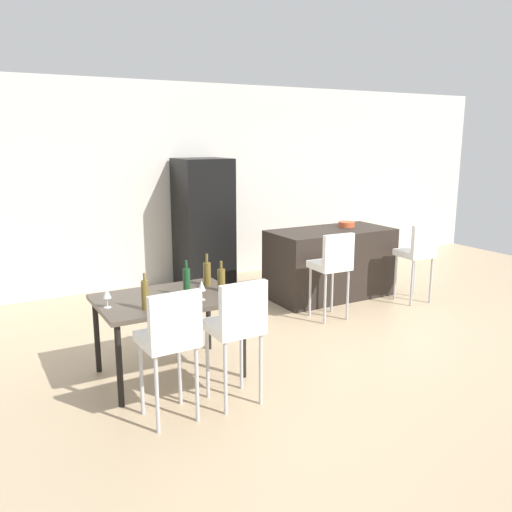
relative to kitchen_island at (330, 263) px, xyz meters
The scene contains 17 objects.
ground_plane 1.09m from the kitchen_island, 122.12° to the right, with size 10.00×10.00×0.00m, color tan.
back_wall 2.12m from the kitchen_island, 106.36° to the left, with size 10.00×0.12×2.90m, color beige.
kitchen_island is the anchor object (origin of this frame).
bar_chair_left 1.01m from the kitchen_island, 125.71° to the right, with size 0.42×0.42×1.05m.
bar_chair_middle 1.16m from the kitchen_island, 44.52° to the right, with size 0.42×0.42×1.05m.
dining_table 3.07m from the kitchen_island, 155.09° to the right, with size 1.24×0.88×0.74m.
dining_chair_near 3.71m from the kitchen_island, 145.61° to the right, with size 0.42×0.42×1.05m.
dining_chair_far 3.27m from the kitchen_island, 140.08° to the right, with size 0.41×0.41×1.05m.
wine_bottle_near 3.45m from the kitchen_island, 153.34° to the right, with size 0.06×0.06×0.31m.
wine_bottle_right 2.59m from the kitchen_island, 154.46° to the right, with size 0.07×0.07×0.31m.
wine_bottle_middle 2.98m from the kitchen_island, 152.77° to the right, with size 0.06×0.06×0.33m.
wine_bottle_inner 2.67m from the kitchen_island, 149.48° to the right, with size 0.07×0.07×0.28m.
wine_glass_left 3.61m from the kitchen_island, 158.06° to the right, with size 0.07×0.07×0.17m.
wine_glass_far 3.00m from the kitchen_island, 149.20° to the right, with size 0.07×0.07×0.17m.
refrigerator 1.91m from the kitchen_island, 132.94° to the left, with size 0.72×0.68×1.84m, color black.
fruit_bowl 0.60m from the kitchen_island, 14.98° to the left, with size 0.22×0.22×0.07m, color #C6512D.
potted_plant 1.79m from the kitchen_island, 48.98° to the left, with size 0.39×0.39×0.59m.
Camera 1 is at (-3.81, -4.82, 2.13)m, focal length 37.57 mm.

